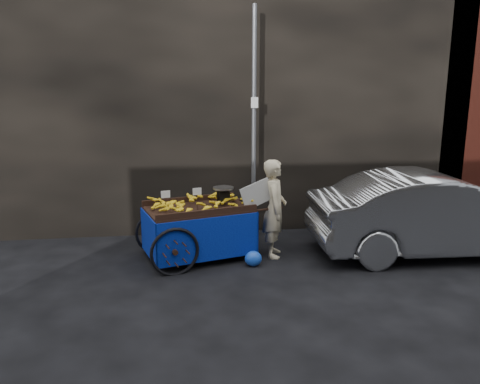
{
  "coord_description": "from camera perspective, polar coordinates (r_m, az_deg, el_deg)",
  "views": [
    {
      "loc": [
        -1.02,
        -6.77,
        2.66
      ],
      "look_at": [
        -0.05,
        0.5,
        1.01
      ],
      "focal_mm": 35.0,
      "sensor_mm": 36.0,
      "label": 1
    }
  ],
  "objects": [
    {
      "name": "plastic_bag",
      "position": [
        7.16,
        1.63,
        -8.12
      ],
      "size": [
        0.26,
        0.21,
        0.24
      ],
      "primitive_type": "ellipsoid",
      "color": "blue",
      "rests_on": "ground"
    },
    {
      "name": "building_wall",
      "position": [
        9.48,
        1.0,
        11.71
      ],
      "size": [
        13.5,
        2.0,
        5.0
      ],
      "color": "black",
      "rests_on": "ground"
    },
    {
      "name": "vendor",
      "position": [
        7.42,
        4.2,
        -2.0
      ],
      "size": [
        0.83,
        0.63,
        1.57
      ],
      "rotation": [
        0.0,
        0.0,
        1.38
      ],
      "color": "beige",
      "rests_on": "ground"
    },
    {
      "name": "banana_cart",
      "position": [
        7.33,
        -5.48,
        -2.63
      ],
      "size": [
        2.36,
        1.52,
        1.19
      ],
      "rotation": [
        0.0,
        0.0,
        0.28
      ],
      "color": "black",
      "rests_on": "ground"
    },
    {
      "name": "parked_car",
      "position": [
        8.17,
        22.92,
        -2.48
      ],
      "size": [
        4.1,
        1.57,
        1.33
      ],
      "primitive_type": "imported",
      "rotation": [
        0.0,
        0.0,
        1.53
      ],
      "color": "#B6BABE",
      "rests_on": "ground"
    },
    {
      "name": "ground",
      "position": [
        7.34,
        0.92,
        -8.56
      ],
      "size": [
        80.0,
        80.0,
        0.0
      ],
      "primitive_type": "plane",
      "color": "black",
      "rests_on": "ground"
    },
    {
      "name": "street_pole",
      "position": [
        8.2,
        1.71,
        8.11
      ],
      "size": [
        0.12,
        0.1,
        4.0
      ],
      "color": "slate",
      "rests_on": "ground"
    }
  ]
}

